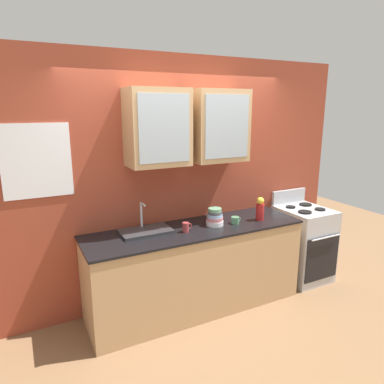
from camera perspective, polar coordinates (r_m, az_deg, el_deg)
name	(u,v)px	position (r m, az deg, el deg)	size (l,w,h in m)	color
ground_plane	(196,306)	(4.10, 0.61, -18.08)	(10.00, 10.00, 0.00)	brown
back_wall_unit	(181,170)	(3.84, -1.74, 3.64)	(4.21, 0.47, 2.70)	#993D28
counter	(196,268)	(3.88, 0.63, -12.28)	(2.36, 0.68, 0.92)	tan
stove_range	(302,243)	(4.73, 17.58, -7.90)	(0.56, 0.70, 1.10)	silver
sink_faucet	(146,231)	(3.59, -7.57, -6.24)	(0.52, 0.30, 0.29)	#2D2D30
bowl_stack	(215,217)	(3.76, 3.74, -4.17)	(0.19, 0.19, 0.19)	white
vase	(260,209)	(3.99, 11.04, -2.75)	(0.09, 0.09, 0.26)	#B21E1E
cup_near_sink	(186,227)	(3.56, -0.99, -5.76)	(0.10, 0.07, 0.10)	#993838
cup_near_bowls	(235,220)	(3.85, 7.08, -4.58)	(0.12, 0.09, 0.08)	#4C7F59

